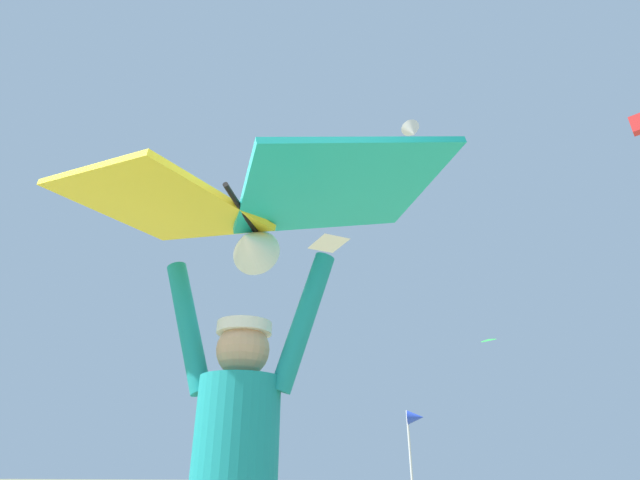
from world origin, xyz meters
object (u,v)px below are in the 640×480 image
(distant_kite_red_high_right, at_px, (637,125))
(distant_kite_green_low_right, at_px, (488,340))
(distant_kite_white_far_center, at_px, (328,242))
(marker_flag, at_px, (415,426))
(held_stunt_kite, at_px, (247,208))
(distant_kite_white_overhead_distant, at_px, (412,131))

(distant_kite_red_high_right, bearing_deg, distant_kite_green_low_right, 129.69)
(distant_kite_white_far_center, height_order, marker_flag, distant_kite_white_far_center)
(held_stunt_kite, bearing_deg, marker_flag, 88.16)
(distant_kite_white_far_center, xyz_separation_m, distant_kite_red_high_right, (11.74, 7.06, 7.36))
(marker_flag, bearing_deg, distant_kite_green_low_right, 80.13)
(distant_kite_white_overhead_distant, distance_m, distant_kite_red_high_right, 10.88)
(distant_kite_green_low_right, xyz_separation_m, distant_kite_red_high_right, (6.53, -7.87, 6.82))
(distant_kite_white_far_center, bearing_deg, distant_kite_white_overhead_distant, 35.12)
(distant_kite_green_low_right, bearing_deg, marker_flag, -99.87)
(held_stunt_kite, bearing_deg, distant_kite_green_low_right, 82.43)
(distant_kite_green_low_right, relative_size, marker_flag, 0.56)
(distant_kite_white_overhead_distant, xyz_separation_m, distant_kite_green_low_right, (2.64, 13.12, -4.22))
(distant_kite_white_overhead_distant, distance_m, marker_flag, 10.79)
(distant_kite_red_high_right, relative_size, marker_flag, 0.39)
(distant_kite_red_high_right, xyz_separation_m, marker_flag, (-9.59, -9.74, -12.41))
(distant_kite_white_overhead_distant, bearing_deg, distant_kite_green_low_right, 78.61)
(held_stunt_kite, relative_size, marker_flag, 1.01)
(distant_kite_white_overhead_distant, distance_m, distant_kite_white_far_center, 5.70)
(held_stunt_kite, xyz_separation_m, marker_flag, (0.23, 7.20, -0.43))
(distant_kite_white_far_center, height_order, distant_kite_red_high_right, distant_kite_red_high_right)
(distant_kite_white_overhead_distant, relative_size, marker_flag, 0.79)
(held_stunt_kite, height_order, marker_flag, held_stunt_kite)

